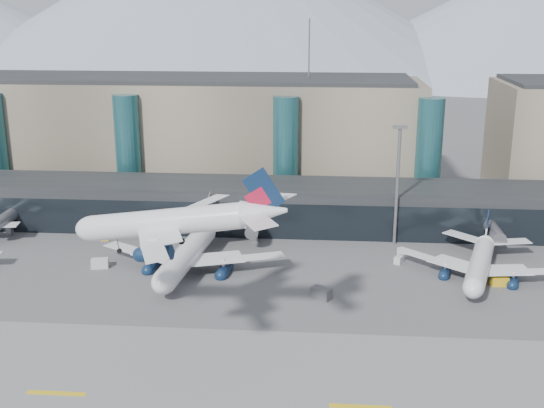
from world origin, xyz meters
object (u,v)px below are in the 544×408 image
Objects in this scene: lightmast_mid at (398,179)px; hero_jet at (187,215)px; veh_c at (321,293)px; veh_g at (404,252)px; veh_a at (100,263)px; veh_e at (499,281)px; jet_parked_mid at (193,242)px; veh_b at (105,236)px; jet_parked_right at (482,254)px; veh_d at (399,260)px.

hero_jet is (-34.02, -51.86, 7.29)m from lightmast_mid.
lightmast_mid is 36.12m from veh_c.
lightmast_mid is at bearing 155.19° from veh_g.
veh_a is 0.92× the size of veh_c.
veh_a is 1.08× the size of veh_e.
jet_parked_mid reaches higher than veh_a.
lightmast_mid is 7.21× the size of veh_c.
veh_b is 82.18m from veh_e.
hero_jet is 63.14m from jet_parked_right.
veh_g is at bearing 132.45° from veh_e.
hero_jet is 12.58× the size of veh_b.
veh_e is (75.69, -2.70, -0.06)m from veh_a.
jet_parked_right reaches higher than veh_g.
jet_parked_right reaches higher than veh_c.
veh_e is 1.25× the size of veh_g.
veh_c is 1.46× the size of veh_g.
lightmast_mid is at bearing 59.64° from jet_parked_right.
veh_a is 44.65m from veh_c.
veh_g is at bearing 10.74° from veh_d.
lightmast_mid is 0.66× the size of jet_parked_mid.
jet_parked_right is 6.75m from veh_e.
jet_parked_right is 15.86m from veh_d.
veh_a is (-58.61, -18.71, -13.50)m from lightmast_mid.
lightmast_mid is at bearing -63.78° from jet_parked_mid.
veh_d is 0.82× the size of veh_e.
jet_parked_right reaches higher than veh_a.
veh_e is (17.08, -21.41, -13.56)m from lightmast_mid.
veh_b is at bearing 161.13° from veh_e.
veh_g reaches higher than veh_d.
veh_g is at bearing 73.50° from jet_parked_right.
hero_jet is 13.21× the size of veh_g.
hero_jet reaches higher than veh_c.
jet_parked_right is at bearing -78.93° from veh_d.
veh_a is 58.94m from veh_d.
veh_c is (47.45, -27.65, 0.25)m from veh_b.
veh_b is 63.39m from veh_d.
veh_e is 21.39m from veh_g.
veh_d is at bearing 56.26° from hero_jet.
veh_d is at bearing -78.98° from jet_parked_mid.
veh_c is 1.17× the size of veh_e.
veh_c reaches higher than veh_g.
hero_jet is 13.01× the size of veh_d.
jet_parked_right is at bearing 42.69° from hero_jet.
veh_b is 1.05× the size of veh_g.
hero_jet is 56.74m from veh_d.
jet_parked_mid is at bearing -174.91° from veh_c.
jet_parked_right is 13.40× the size of veh_d.
hero_jet is 40.76m from jet_parked_mid.
jet_parked_mid is 26.03m from veh_b.
jet_parked_mid is at bearing 106.28° from jet_parked_right.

